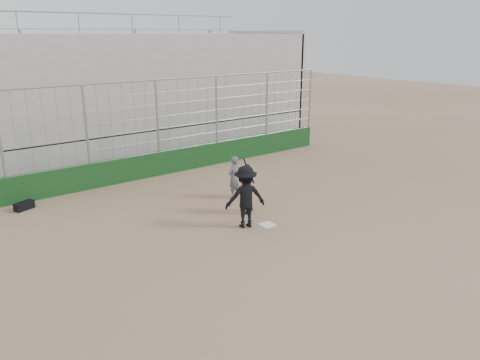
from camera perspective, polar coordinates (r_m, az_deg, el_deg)
ground at (r=14.90m, az=3.32°, el=-5.51°), size 90.00×90.00×0.00m
home_plate at (r=14.90m, az=3.32°, el=-5.46°), size 0.44×0.44×0.02m
backstop at (r=20.12m, az=-9.83°, el=3.27°), size 18.10×0.25×4.04m
bleachers at (r=24.20m, az=-15.74°, el=10.00°), size 20.25×6.70×6.98m
batter_at_plate at (r=14.44m, az=0.66°, el=-2.06°), size 1.45×1.13×2.09m
catcher_crouched at (r=15.66m, az=0.65°, el=-2.07°), size 1.01×0.91×1.14m
umpire at (r=17.09m, az=-0.77°, el=0.10°), size 0.67×0.55×1.41m
equipment_bag at (r=17.72m, az=-24.82°, el=-2.86°), size 0.71×0.50×0.32m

